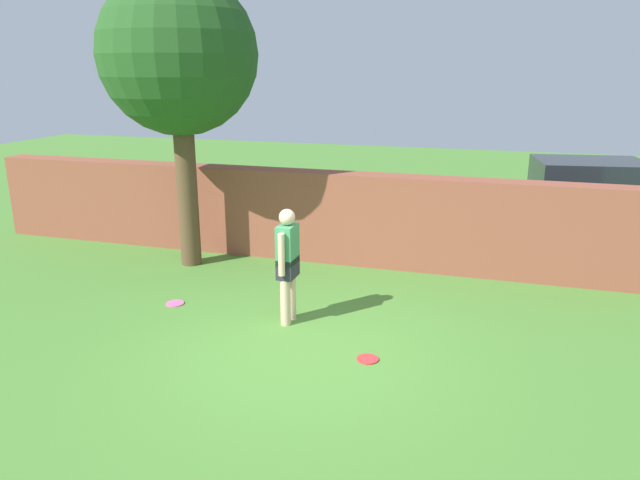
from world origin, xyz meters
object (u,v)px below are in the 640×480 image
Objects in this scene: frisbee_pink at (175,303)px; frisbee_red at (368,359)px; person at (288,261)px; tree at (179,57)px; car at (586,204)px.

frisbee_red is (3.16, -0.88, 0.00)m from frisbee_pink.
person is 2.06m from frisbee_pink.
tree reaches higher than frisbee_red.
person is at bearing -36.45° from tree.
frisbee_red is at bearing -125.80° from car.
frisbee_pink is (-1.86, 0.09, -0.89)m from person.
tree is 4.16m from person.
person reaches higher than frisbee_red.
person is at bearing -2.79° from frisbee_pink.
person is at bearing -138.97° from car.
frisbee_red is at bearing -15.56° from frisbee_pink.
car is at bearing 38.84° from frisbee_pink.
tree is at bearing 111.16° from frisbee_pink.
car is (6.90, 3.21, -2.73)m from tree.
tree reaches higher than car.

